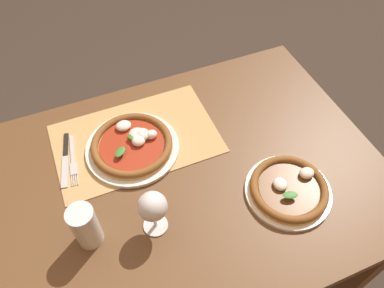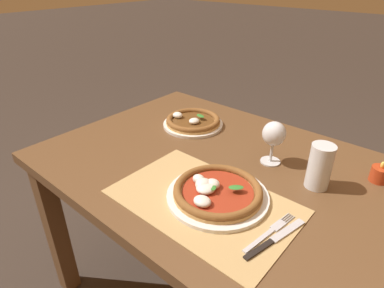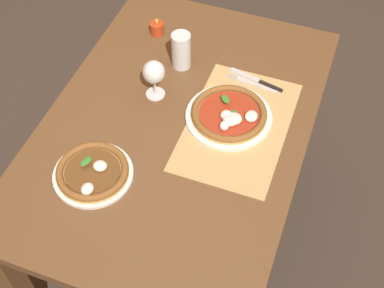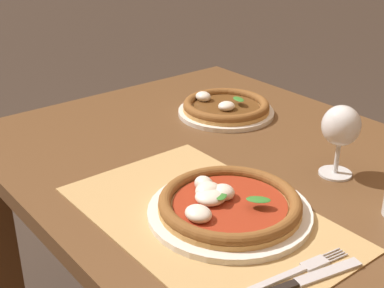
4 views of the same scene
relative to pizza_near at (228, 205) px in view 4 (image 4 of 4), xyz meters
The scene contains 7 objects.
dining_table 0.22m from the pizza_near, 114.83° to the left, with size 1.32×0.90×0.74m.
paper_placemat 0.05m from the pizza_near, 118.23° to the right, with size 0.53×0.34×0.00m, color tan.
pizza_near is the anchor object (origin of this frame).
pizza_far 0.51m from the pizza_near, 138.62° to the left, with size 0.26×0.26×0.05m.
wine_glass 0.30m from the pizza_near, 85.71° to the left, with size 0.08×0.08×0.16m.
fork 0.19m from the pizza_near, ahead, with size 0.04×0.20×0.00m.
knife 0.22m from the pizza_near, 10.05° to the right, with size 0.06×0.21×0.01m.
Camera 4 is at (0.69, -0.74, 1.28)m, focal length 50.00 mm.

